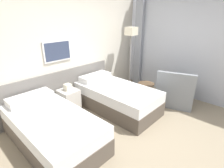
{
  "coord_description": "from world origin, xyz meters",
  "views": [
    {
      "loc": [
        -2.34,
        -1.5,
        2.09
      ],
      "look_at": [
        0.17,
        0.86,
        0.7
      ],
      "focal_mm": 28.0,
      "sensor_mm": 36.0,
      "label": 1
    }
  ],
  "objects": [
    {
      "name": "armchair",
      "position": [
        1.54,
        0.04,
        0.29
      ],
      "size": [
        0.94,
        1.02,
        0.88
      ],
      "rotation": [
        0.0,
        0.0,
        1.91
      ],
      "color": "gray",
      "rests_on": "ground_plane"
    },
    {
      "name": "floor_lamp",
      "position": [
        1.52,
        1.42,
        1.51
      ],
      "size": [
        0.26,
        0.26,
        1.77
      ],
      "color": "#9E9993",
      "rests_on": "ground_plane"
    },
    {
      "name": "bed_near_door",
      "position": [
        -1.24,
        0.93,
        0.29
      ],
      "size": [
        1.0,
        1.93,
        0.68
      ],
      "color": "brown",
      "rests_on": "ground_plane"
    },
    {
      "name": "wall_headboard",
      "position": [
        -0.03,
        1.94,
        1.3
      ],
      "size": [
        10.0,
        0.1,
        2.7
      ],
      "color": "beige",
      "rests_on": "ground_plane"
    },
    {
      "name": "nightstand",
      "position": [
        -0.43,
        1.63,
        0.27
      ],
      "size": [
        0.38,
        0.41,
        0.66
      ],
      "color": "beige",
      "rests_on": "ground_plane"
    },
    {
      "name": "wall_window",
      "position": [
        2.21,
        -0.18,
        1.34
      ],
      "size": [
        0.21,
        4.42,
        2.7
      ],
      "color": "white",
      "rests_on": "ground_plane"
    },
    {
      "name": "ground_plane",
      "position": [
        0.0,
        0.0,
        0.0
      ],
      "size": [
        16.0,
        16.0,
        0.0
      ],
      "primitive_type": "plane",
      "color": "gray"
    },
    {
      "name": "side_table",
      "position": [
        1.15,
        0.62,
        0.35
      ],
      "size": [
        0.41,
        0.41,
        0.5
      ],
      "color": "brown",
      "rests_on": "ground_plane"
    },
    {
      "name": "bed_near_window",
      "position": [
        0.39,
        0.93,
        0.29
      ],
      "size": [
        1.0,
        1.93,
        0.68
      ],
      "color": "brown",
      "rests_on": "ground_plane"
    }
  ]
}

